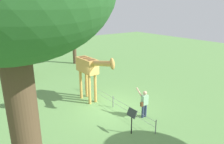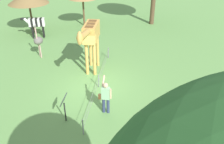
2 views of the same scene
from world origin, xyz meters
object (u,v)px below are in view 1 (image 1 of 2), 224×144
(shade_hut_near, at_px, (17,45))
(visitor, at_px, (144,102))
(info_sign, at_px, (132,116))
(giraffe, at_px, (90,68))
(ostrich, at_px, (22,91))
(tree_east, at_px, (7,4))
(tree_west, at_px, (73,20))

(shade_hut_near, bearing_deg, visitor, 17.95)
(shade_hut_near, height_order, info_sign, shade_hut_near)
(giraffe, relative_size, info_sign, 2.79)
(visitor, bearing_deg, ostrich, -134.11)
(tree_east, bearing_deg, giraffe, 144.08)
(visitor, height_order, shade_hut_near, shade_hut_near)
(visitor, xyz_separation_m, ostrich, (-5.01, -5.17, 0.27))
(visitor, xyz_separation_m, info_sign, (0.81, -1.63, 0.05))
(giraffe, bearing_deg, shade_hut_near, -163.54)
(shade_hut_near, relative_size, tree_west, 0.56)
(shade_hut_near, height_order, tree_west, tree_west)
(shade_hut_near, bearing_deg, tree_west, 102.32)
(giraffe, distance_m, visitor, 4.03)
(giraffe, xyz_separation_m, info_sign, (4.34, -0.26, -1.32))
(shade_hut_near, relative_size, info_sign, 2.57)
(tree_east, distance_m, tree_west, 19.67)
(shade_hut_near, bearing_deg, giraffe, 16.46)
(giraffe, bearing_deg, info_sign, -3.43)
(tree_west, bearing_deg, tree_east, -28.25)
(info_sign, bearing_deg, visitor, 116.34)
(giraffe, distance_m, info_sign, 4.55)
(tree_west, bearing_deg, shade_hut_near, -77.68)
(tree_west, height_order, info_sign, tree_west)
(visitor, distance_m, shade_hut_near, 12.41)
(ostrich, distance_m, tree_west, 11.41)
(shade_hut_near, bearing_deg, tree_east, -11.65)
(tree_east, height_order, info_sign, tree_east)
(tree_east, xyz_separation_m, info_sign, (-3.52, 5.43, -5.04))
(shade_hut_near, relative_size, tree_east, 0.47)
(tree_east, distance_m, info_sign, 8.20)
(tree_east, relative_size, tree_west, 1.19)
(info_sign, bearing_deg, ostrich, -148.74)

